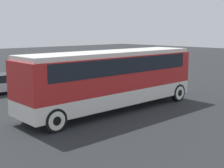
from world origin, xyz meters
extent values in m
plane|color=#26282B|center=(0.00, 0.00, 0.00)|extent=(120.00, 120.00, 0.00)
cube|color=silver|center=(0.00, 0.00, 0.83)|extent=(10.67, 2.47, 0.76)
cube|color=red|center=(0.00, 0.00, 2.10)|extent=(10.67, 2.47, 1.78)
cube|color=black|center=(0.00, 0.00, 2.54)|extent=(9.39, 2.51, 0.80)
cube|color=silver|center=(0.00, 0.00, 3.11)|extent=(10.45, 2.27, 0.22)
cube|color=red|center=(5.18, 0.00, 1.85)|extent=(0.36, 2.37, 2.04)
cylinder|color=black|center=(4.49, -1.12, 0.53)|extent=(1.05, 0.28, 1.05)
cylinder|color=silver|center=(4.49, -1.12, 0.53)|extent=(0.82, 0.30, 0.82)
cylinder|color=black|center=(4.49, -1.12, 0.53)|extent=(0.40, 0.32, 0.40)
cylinder|color=black|center=(4.49, 1.12, 0.53)|extent=(1.05, 0.28, 1.05)
cylinder|color=silver|center=(4.49, 1.12, 0.53)|extent=(0.82, 0.30, 0.82)
cylinder|color=black|center=(4.49, 1.12, 0.53)|extent=(0.40, 0.32, 0.40)
cylinder|color=black|center=(-4.34, -1.12, 0.53)|extent=(1.05, 0.28, 1.05)
cylinder|color=silver|center=(-4.34, -1.12, 0.53)|extent=(0.82, 0.30, 0.82)
cylinder|color=black|center=(-4.34, -1.12, 0.53)|extent=(0.40, 0.32, 0.40)
cylinder|color=black|center=(-4.34, 1.12, 0.53)|extent=(1.05, 0.28, 1.05)
cylinder|color=silver|center=(-4.34, 1.12, 0.53)|extent=(0.82, 0.30, 0.82)
cylinder|color=black|center=(-4.34, 1.12, 0.53)|extent=(0.40, 0.32, 0.40)
cube|color=black|center=(2.55, 4.78, 0.57)|extent=(4.38, 1.78, 0.68)
cube|color=black|center=(2.37, 4.78, 1.17)|extent=(2.28, 1.60, 0.52)
cylinder|color=black|center=(4.31, 3.98, 0.31)|extent=(0.62, 0.22, 0.62)
cylinder|color=black|center=(4.31, 3.98, 0.31)|extent=(0.24, 0.26, 0.24)
cylinder|color=black|center=(4.31, 5.57, 0.31)|extent=(0.62, 0.22, 0.62)
cylinder|color=black|center=(4.31, 5.57, 0.31)|extent=(0.24, 0.26, 0.24)
cylinder|color=black|center=(0.79, 3.98, 0.31)|extent=(0.62, 0.22, 0.62)
cylinder|color=black|center=(0.79, 3.98, 0.31)|extent=(0.24, 0.26, 0.24)
cylinder|color=black|center=(0.79, 5.57, 0.31)|extent=(0.62, 0.22, 0.62)
cylinder|color=black|center=(0.79, 5.57, 0.31)|extent=(0.24, 0.26, 0.24)
cube|color=#2D5638|center=(4.17, 7.80, 0.55)|extent=(4.27, 1.73, 0.56)
cube|color=black|center=(4.00, 7.80, 1.08)|extent=(2.22, 1.56, 0.51)
cylinder|color=black|center=(5.80, 7.02, 0.36)|extent=(0.71, 0.22, 0.71)
cylinder|color=black|center=(5.80, 7.02, 0.36)|extent=(0.27, 0.26, 0.27)
cylinder|color=black|center=(5.80, 8.58, 0.36)|extent=(0.71, 0.22, 0.71)
cylinder|color=black|center=(5.80, 8.58, 0.36)|extent=(0.27, 0.26, 0.27)
cylinder|color=black|center=(2.53, 7.02, 0.36)|extent=(0.71, 0.22, 0.71)
cylinder|color=black|center=(2.53, 7.02, 0.36)|extent=(0.27, 0.26, 0.27)
cylinder|color=black|center=(2.53, 8.58, 0.36)|extent=(0.71, 0.22, 0.71)
cylinder|color=black|center=(2.53, 8.58, 0.36)|extent=(0.27, 0.26, 0.27)
cube|color=#BCBCC1|center=(-2.49, 8.62, 0.54)|extent=(4.19, 1.86, 0.57)
cylinder|color=black|center=(-0.86, 7.78, 0.33)|extent=(0.66, 0.22, 0.66)
cylinder|color=black|center=(-0.86, 7.78, 0.33)|extent=(0.25, 0.26, 0.25)
cylinder|color=black|center=(-0.86, 9.47, 0.33)|extent=(0.66, 0.22, 0.66)
cylinder|color=black|center=(-0.86, 9.47, 0.33)|extent=(0.25, 0.26, 0.25)
camera|label=1|loc=(-11.24, -12.19, 4.32)|focal=50.00mm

